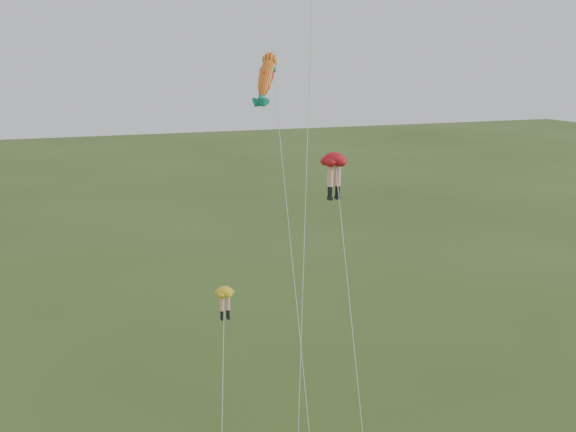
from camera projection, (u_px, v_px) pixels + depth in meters
name	position (u px, v px, depth m)	size (l,w,h in m)	color
legs_kite_red_mid	(335.00, 168.00, 31.26)	(2.51, 8.81, 14.50)	#AF1218
legs_kite_yellow	(224.00, 303.00, 30.41)	(2.86, 7.54, 8.35)	yellow
fish_kite	(267.00, 77.00, 35.56)	(3.03, 13.06, 19.57)	#FFAA20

